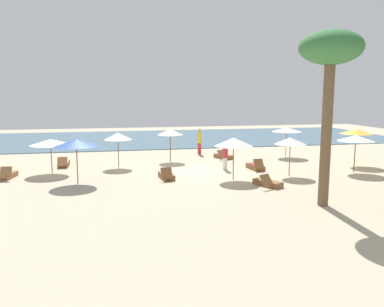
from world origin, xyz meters
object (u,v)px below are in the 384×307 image
(umbrella_6, at_px, (234,142))
(umbrella_7, at_px, (76,143))
(umbrella_8, at_px, (51,142))
(lounger_4, at_px, (64,164))
(umbrella_1, at_px, (356,138))
(palm_1, at_px, (330,57))
(umbrella_5, at_px, (290,141))
(lounger_5, at_px, (166,176))
(umbrella_4, at_px, (118,136))
(person_0, at_px, (225,156))
(umbrella_0, at_px, (356,132))
(lounger_0, at_px, (256,166))
(lounger_1, at_px, (7,175))
(lounger_3, at_px, (223,156))
(umbrella_2, at_px, (287,130))
(lounger_2, at_px, (268,183))
(person_1, at_px, (199,141))
(umbrella_3, at_px, (170,132))

(umbrella_6, bearing_deg, umbrella_7, 174.59)
(umbrella_8, relative_size, lounger_4, 1.35)
(umbrella_1, xyz_separation_m, palm_1, (-5.32, -5.80, 3.95))
(umbrella_5, height_order, lounger_5, umbrella_5)
(umbrella_4, xyz_separation_m, umbrella_7, (-2.13, -3.98, 0.14))
(umbrella_5, bearing_deg, person_0, 141.35)
(umbrella_0, bearing_deg, lounger_0, -178.74)
(umbrella_6, bearing_deg, lounger_0, 47.41)
(lounger_1, height_order, lounger_3, lounger_1)
(umbrella_6, xyz_separation_m, umbrella_8, (-9.70, 3.60, -0.21))
(lounger_1, xyz_separation_m, lounger_3, (13.23, 3.87, -0.00))
(person_0, bearing_deg, lounger_4, 162.88)
(lounger_0, relative_size, lounger_5, 0.98)
(umbrella_7, height_order, lounger_0, umbrella_7)
(umbrella_2, bearing_deg, umbrella_6, -133.03)
(umbrella_0, bearing_deg, lounger_5, -172.51)
(umbrella_4, bearing_deg, umbrella_1, -17.94)
(umbrella_1, height_order, umbrella_7, umbrella_7)
(umbrella_1, relative_size, umbrella_6, 0.96)
(umbrella_1, xyz_separation_m, umbrella_5, (-4.09, -0.10, -0.04))
(umbrella_4, height_order, lounger_2, umbrella_4)
(umbrella_1, height_order, umbrella_6, umbrella_6)
(lounger_4, bearing_deg, umbrella_8, -100.79)
(lounger_2, bearing_deg, lounger_5, 149.82)
(lounger_5, bearing_deg, lounger_1, 167.97)
(umbrella_0, relative_size, person_1, 1.20)
(lounger_0, xyz_separation_m, lounger_3, (-0.82, 4.18, -0.01))
(umbrella_0, relative_size, umbrella_2, 1.09)
(umbrella_0, relative_size, lounger_1, 1.36)
(umbrella_3, height_order, lounger_2, umbrella_3)
(umbrella_1, xyz_separation_m, lounger_1, (-19.35, 2.26, -1.82))
(umbrella_5, xyz_separation_m, lounger_0, (-1.20, 2.04, -1.77))
(umbrella_0, height_order, umbrella_5, umbrella_0)
(umbrella_7, bearing_deg, lounger_1, 153.61)
(umbrella_4, xyz_separation_m, lounger_2, (7.12, -6.58, -1.77))
(umbrella_3, bearing_deg, umbrella_2, 1.08)
(person_0, height_order, person_1, person_1)
(person_1, bearing_deg, umbrella_3, -135.11)
(umbrella_7, relative_size, lounger_2, 1.29)
(umbrella_5, relative_size, umbrella_7, 0.94)
(umbrella_2, relative_size, lounger_4, 1.24)
(palm_1, bearing_deg, umbrella_7, 148.89)
(person_0, bearing_deg, umbrella_3, 128.25)
(lounger_4, bearing_deg, person_0, -17.12)
(person_0, bearing_deg, umbrella_8, 175.01)
(umbrella_4, xyz_separation_m, lounger_4, (-3.38, 0.96, -1.76))
(person_0, bearing_deg, palm_1, -77.51)
(umbrella_5, relative_size, person_0, 1.28)
(lounger_4, relative_size, lounger_5, 0.99)
(palm_1, bearing_deg, umbrella_0, 49.43)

